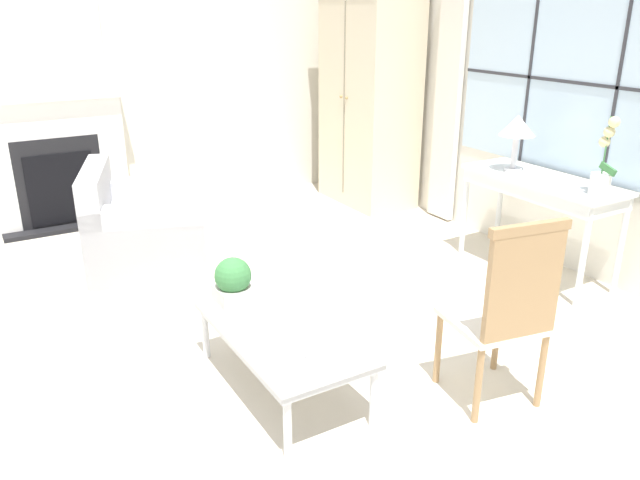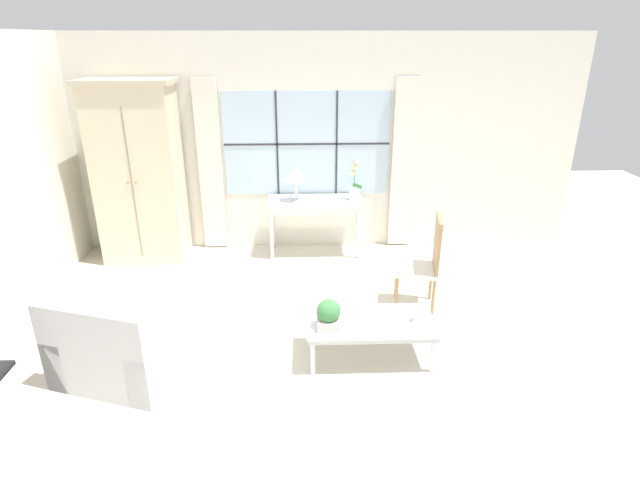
{
  "view_description": "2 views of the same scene",
  "coord_description": "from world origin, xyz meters",
  "px_view_note": "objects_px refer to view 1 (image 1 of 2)",
  "views": [
    {
      "loc": [
        3.13,
        -1.01,
        1.97
      ],
      "look_at": [
        0.18,
        0.73,
        0.67
      ],
      "focal_mm": 35.0,
      "sensor_mm": 36.0,
      "label": 1
    },
    {
      "loc": [
        -0.05,
        -3.53,
        2.72
      ],
      "look_at": [
        0.1,
        0.8,
        0.95
      ],
      "focal_mm": 28.0,
      "sensor_mm": 36.0,
      "label": 2
    }
  ],
  "objects_px": {
    "pillar_candle": "(315,352)",
    "fireplace": "(55,152)",
    "potted_orchid": "(603,168)",
    "coffee_table": "(281,331)",
    "potted_plant_small": "(233,281)",
    "armoire": "(369,92)",
    "armchair_upholstered": "(143,229)",
    "console_table": "(542,189)",
    "side_chair_wooden": "(507,306)",
    "table_lamp": "(517,128)"
  },
  "relations": [
    {
      "from": "potted_plant_small",
      "to": "armchair_upholstered",
      "type": "bearing_deg",
      "value": -178.8
    },
    {
      "from": "fireplace",
      "to": "coffee_table",
      "type": "height_order",
      "value": "fireplace"
    },
    {
      "from": "armchair_upholstered",
      "to": "table_lamp",
      "type": "bearing_deg",
      "value": 59.74
    },
    {
      "from": "armchair_upholstered",
      "to": "side_chair_wooden",
      "type": "bearing_deg",
      "value": 20.15
    },
    {
      "from": "table_lamp",
      "to": "coffee_table",
      "type": "xyz_separation_m",
      "value": [
        0.67,
        -2.36,
        -0.74
      ]
    },
    {
      "from": "table_lamp",
      "to": "pillar_candle",
      "type": "relative_size",
      "value": 3.22
    },
    {
      "from": "fireplace",
      "to": "table_lamp",
      "type": "height_order",
      "value": "fireplace"
    },
    {
      "from": "fireplace",
      "to": "side_chair_wooden",
      "type": "bearing_deg",
      "value": 19.27
    },
    {
      "from": "table_lamp",
      "to": "potted_plant_small",
      "type": "height_order",
      "value": "table_lamp"
    },
    {
      "from": "potted_orchid",
      "to": "armchair_upholstered",
      "type": "distance_m",
      "value": 3.42
    },
    {
      "from": "table_lamp",
      "to": "potted_orchid",
      "type": "height_order",
      "value": "potted_orchid"
    },
    {
      "from": "armchair_upholstered",
      "to": "pillar_candle",
      "type": "distance_m",
      "value": 2.56
    },
    {
      "from": "fireplace",
      "to": "potted_orchid",
      "type": "bearing_deg",
      "value": 39.8
    },
    {
      "from": "coffee_table",
      "to": "console_table",
      "type": "bearing_deg",
      "value": 99.96
    },
    {
      "from": "side_chair_wooden",
      "to": "pillar_candle",
      "type": "bearing_deg",
      "value": -106.91
    },
    {
      "from": "console_table",
      "to": "armchair_upholstered",
      "type": "bearing_deg",
      "value": -123.8
    },
    {
      "from": "pillar_candle",
      "to": "armchair_upholstered",
      "type": "bearing_deg",
      "value": -177.62
    },
    {
      "from": "console_table",
      "to": "potted_plant_small",
      "type": "height_order",
      "value": "console_table"
    },
    {
      "from": "coffee_table",
      "to": "pillar_candle",
      "type": "distance_m",
      "value": 0.43
    },
    {
      "from": "side_chair_wooden",
      "to": "potted_plant_small",
      "type": "height_order",
      "value": "side_chair_wooden"
    },
    {
      "from": "armchair_upholstered",
      "to": "pillar_candle",
      "type": "relative_size",
      "value": 8.98
    },
    {
      "from": "table_lamp",
      "to": "armchair_upholstered",
      "type": "bearing_deg",
      "value": -120.26
    },
    {
      "from": "armoire",
      "to": "pillar_candle",
      "type": "relative_size",
      "value": 17.06
    },
    {
      "from": "table_lamp",
      "to": "side_chair_wooden",
      "type": "xyz_separation_m",
      "value": [
        1.37,
        -1.46,
        -0.52
      ]
    },
    {
      "from": "coffee_table",
      "to": "pillar_candle",
      "type": "height_order",
      "value": "pillar_candle"
    },
    {
      "from": "potted_orchid",
      "to": "side_chair_wooden",
      "type": "height_order",
      "value": "potted_orchid"
    },
    {
      "from": "armchair_upholstered",
      "to": "potted_orchid",
      "type": "bearing_deg",
      "value": 48.75
    },
    {
      "from": "armchair_upholstered",
      "to": "pillar_candle",
      "type": "height_order",
      "value": "armchair_upholstered"
    },
    {
      "from": "armoire",
      "to": "armchair_upholstered",
      "type": "xyz_separation_m",
      "value": [
        0.51,
        -2.51,
        -0.86
      ]
    },
    {
      "from": "armchair_upholstered",
      "to": "pillar_candle",
      "type": "xyz_separation_m",
      "value": [
        2.55,
        0.11,
        0.16
      ]
    },
    {
      "from": "potted_plant_small",
      "to": "pillar_candle",
      "type": "distance_m",
      "value": 0.8
    },
    {
      "from": "armoire",
      "to": "side_chair_wooden",
      "type": "bearing_deg",
      "value": -23.72
    },
    {
      "from": "armchair_upholstered",
      "to": "side_chair_wooden",
      "type": "height_order",
      "value": "side_chair_wooden"
    },
    {
      "from": "fireplace",
      "to": "potted_plant_small",
      "type": "relative_size",
      "value": 7.97
    },
    {
      "from": "coffee_table",
      "to": "potted_plant_small",
      "type": "height_order",
      "value": "potted_plant_small"
    },
    {
      "from": "potted_orchid",
      "to": "potted_plant_small",
      "type": "bearing_deg",
      "value": -100.38
    },
    {
      "from": "armchair_upholstered",
      "to": "pillar_candle",
      "type": "bearing_deg",
      "value": 2.38
    },
    {
      "from": "armoire",
      "to": "fireplace",
      "type": "bearing_deg",
      "value": -105.14
    },
    {
      "from": "potted_orchid",
      "to": "coffee_table",
      "type": "distance_m",
      "value": 2.46
    },
    {
      "from": "coffee_table",
      "to": "pillar_candle",
      "type": "xyz_separation_m",
      "value": [
        0.42,
        -0.03,
        0.1
      ]
    },
    {
      "from": "potted_orchid",
      "to": "armchair_upholstered",
      "type": "relative_size",
      "value": 0.44
    },
    {
      "from": "pillar_candle",
      "to": "console_table",
      "type": "bearing_deg",
      "value": 108.94
    },
    {
      "from": "armoire",
      "to": "armchair_upholstered",
      "type": "bearing_deg",
      "value": -78.46
    },
    {
      "from": "pillar_candle",
      "to": "side_chair_wooden",
      "type": "bearing_deg",
      "value": 73.09
    },
    {
      "from": "table_lamp",
      "to": "armoire",
      "type": "bearing_deg",
      "value": 179.73
    },
    {
      "from": "side_chair_wooden",
      "to": "armchair_upholstered",
      "type": "bearing_deg",
      "value": -159.85
    },
    {
      "from": "table_lamp",
      "to": "potted_orchid",
      "type": "distance_m",
      "value": 0.77
    },
    {
      "from": "fireplace",
      "to": "side_chair_wooden",
      "type": "xyz_separation_m",
      "value": [
        4.14,
        1.45,
        -0.13
      ]
    },
    {
      "from": "pillar_candle",
      "to": "potted_orchid",
      "type": "bearing_deg",
      "value": 98.01
    },
    {
      "from": "pillar_candle",
      "to": "fireplace",
      "type": "bearing_deg",
      "value": -172.43
    }
  ]
}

